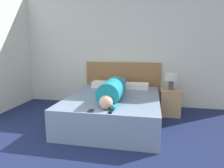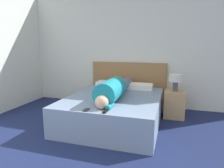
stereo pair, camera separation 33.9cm
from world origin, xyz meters
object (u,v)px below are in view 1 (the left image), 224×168
at_px(nightstand, 170,102).
at_px(cell_phone, 91,111).
at_px(pillow_second, 136,86).
at_px(tv_remote, 111,111).
at_px(pillow_near_headboard, 106,84).
at_px(person_lying, 114,89).
at_px(bed, 114,109).
at_px(table_lamp, 171,78).

height_order(nightstand, cell_phone, nightstand).
relative_size(pillow_second, tv_remote, 3.57).
xyz_separation_m(nightstand, pillow_second, (-0.71, 0.14, 0.28)).
xyz_separation_m(pillow_near_headboard, pillow_second, (0.65, 0.00, -0.01)).
distance_m(nightstand, pillow_near_headboard, 1.40).
bearing_deg(person_lying, cell_phone, -104.20).
relative_size(bed, pillow_second, 3.67).
height_order(pillow_near_headboard, tv_remote, pillow_near_headboard).
bearing_deg(pillow_second, bed, -114.25).
height_order(table_lamp, person_lying, table_lamp).
xyz_separation_m(table_lamp, cell_phone, (-1.20, -1.47, -0.26)).
height_order(table_lamp, pillow_near_headboard, table_lamp).
distance_m(table_lamp, pillow_near_headboard, 1.38).
height_order(nightstand, table_lamp, table_lamp).
distance_m(table_lamp, cell_phone, 1.92).
distance_m(nightstand, tv_remote, 1.74).
bearing_deg(tv_remote, cell_phone, -177.85).
relative_size(bed, pillow_near_headboard, 3.48).
xyz_separation_m(person_lying, pillow_second, (0.30, 0.87, -0.09)).
xyz_separation_m(table_lamp, pillow_second, (-0.71, 0.14, -0.21)).
height_order(bed, table_lamp, table_lamp).
relative_size(table_lamp, person_lying, 0.18).
height_order(table_lamp, tv_remote, table_lamp).
bearing_deg(pillow_near_headboard, pillow_second, 0.00).
distance_m(table_lamp, pillow_second, 0.75).
relative_size(pillow_near_headboard, pillow_second, 1.05).
bearing_deg(pillow_near_headboard, nightstand, -6.05).
xyz_separation_m(pillow_near_headboard, tv_remote, (0.45, -1.61, -0.05)).
height_order(nightstand, pillow_second, pillow_second).
height_order(bed, cell_phone, cell_phone).
distance_m(pillow_near_headboard, cell_phone, 1.63).
bearing_deg(bed, nightstand, 29.79).
distance_m(pillow_near_headboard, tv_remote, 1.67).
distance_m(table_lamp, person_lying, 1.24).
bearing_deg(pillow_near_headboard, table_lamp, -6.05).
distance_m(person_lying, tv_remote, 0.76).
bearing_deg(bed, table_lamp, 29.79).
distance_m(nightstand, cell_phone, 1.91).
bearing_deg(cell_phone, nightstand, 50.90).
distance_m(bed, pillow_near_headboard, 0.86).
bearing_deg(cell_phone, pillow_near_headboard, 95.72).
xyz_separation_m(nightstand, person_lying, (-1.01, -0.72, 0.37)).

